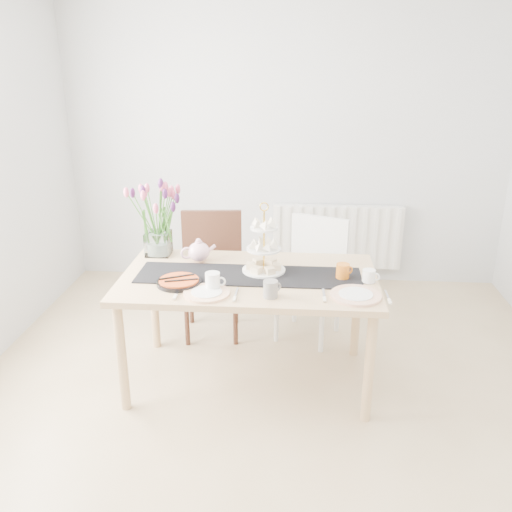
# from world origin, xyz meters

# --- Properties ---
(room_shell) EXTENTS (4.50, 4.50, 4.50)m
(room_shell) POSITION_xyz_m (0.00, 0.00, 1.30)
(room_shell) COLOR tan
(room_shell) RESTS_ON ground
(radiator) EXTENTS (1.20, 0.08, 0.60)m
(radiator) POSITION_xyz_m (0.50, 2.19, 0.45)
(radiator) COLOR white
(radiator) RESTS_ON room_shell
(dining_table) EXTENTS (1.60, 0.90, 0.75)m
(dining_table) POSITION_xyz_m (-0.17, 0.45, 0.67)
(dining_table) COLOR tan
(dining_table) RESTS_ON ground
(chair_brown) EXTENTS (0.51, 0.51, 0.94)m
(chair_brown) POSITION_xyz_m (-0.52, 1.15, 0.55)
(chair_brown) COLOR #381D14
(chair_brown) RESTS_ON ground
(chair_white) EXTENTS (0.58, 0.58, 0.91)m
(chair_white) POSITION_xyz_m (0.25, 1.16, 0.53)
(chair_white) COLOR white
(chair_white) RESTS_ON ground
(table_runner) EXTENTS (1.40, 0.35, 0.01)m
(table_runner) POSITION_xyz_m (-0.17, 0.45, 0.75)
(table_runner) COLOR black
(table_runner) RESTS_ON dining_table
(tulip_vase) EXTENTS (0.60, 0.60, 0.51)m
(tulip_vase) POSITION_xyz_m (-0.83, 0.79, 1.08)
(tulip_vase) COLOR silver
(tulip_vase) RESTS_ON dining_table
(cake_stand) EXTENTS (0.28, 0.28, 0.40)m
(cake_stand) POSITION_xyz_m (-0.08, 0.52, 0.87)
(cake_stand) COLOR gold
(cake_stand) RESTS_ON dining_table
(teapot) EXTENTS (0.29, 0.27, 0.15)m
(teapot) POSITION_xyz_m (-0.52, 0.66, 0.82)
(teapot) COLOR white
(teapot) RESTS_ON dining_table
(cream_jug) EXTENTS (0.11, 0.11, 0.08)m
(cream_jug) POSITION_xyz_m (0.57, 0.40, 0.79)
(cream_jug) COLOR white
(cream_jug) RESTS_ON dining_table
(tart_tin) EXTENTS (0.27, 0.27, 0.03)m
(tart_tin) POSITION_xyz_m (-0.58, 0.28, 0.77)
(tart_tin) COLOR black
(tart_tin) RESTS_ON dining_table
(mug_grey) EXTENTS (0.12, 0.12, 0.10)m
(mug_grey) POSITION_xyz_m (-0.02, 0.14, 0.80)
(mug_grey) COLOR gray
(mug_grey) RESTS_ON dining_table
(mug_white) EXTENTS (0.09, 0.09, 0.10)m
(mug_white) POSITION_xyz_m (-0.36, 0.22, 0.80)
(mug_white) COLOR white
(mug_white) RESTS_ON dining_table
(mug_orange) EXTENTS (0.11, 0.11, 0.10)m
(mug_orange) POSITION_xyz_m (0.41, 0.44, 0.80)
(mug_orange) COLOR orange
(mug_orange) RESTS_ON dining_table
(plate_left) EXTENTS (0.27, 0.27, 0.01)m
(plate_left) POSITION_xyz_m (-0.39, 0.15, 0.76)
(plate_left) COLOR white
(plate_left) RESTS_ON dining_table
(plate_right) EXTENTS (0.30, 0.30, 0.02)m
(plate_right) POSITION_xyz_m (0.47, 0.19, 0.76)
(plate_right) COLOR white
(plate_right) RESTS_ON dining_table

